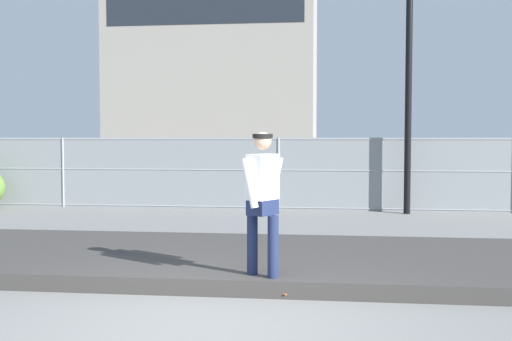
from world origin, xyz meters
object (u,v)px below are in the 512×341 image
(skateboard, at_px, (263,288))
(street_lamp, at_px, (409,26))
(skater, at_px, (263,199))
(parked_car_mid, at_px, (324,172))
(parked_car_near, at_px, (143,170))

(skateboard, height_order, street_lamp, street_lamp)
(skater, xyz_separation_m, parked_car_mid, (0.62, 11.14, -0.30))
(parked_car_near, bearing_deg, street_lamp, -24.98)
(skateboard, distance_m, street_lamp, 9.55)
(parked_car_mid, bearing_deg, skateboard, -93.18)
(skater, height_order, street_lamp, street_lamp)
(skater, height_order, parked_car_near, skater)
(street_lamp, distance_m, parked_car_near, 9.31)
(skateboard, distance_m, skater, 1.08)
(street_lamp, xyz_separation_m, parked_car_mid, (-2.05, 3.14, -3.69))
(skater, distance_m, parked_car_near, 12.68)
(skateboard, xyz_separation_m, street_lamp, (2.66, 8.00, 4.47))
(skateboard, distance_m, parked_car_mid, 11.19)
(skateboard, height_order, skater, skater)
(skater, xyz_separation_m, parked_car_near, (-5.08, 11.61, -0.30))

